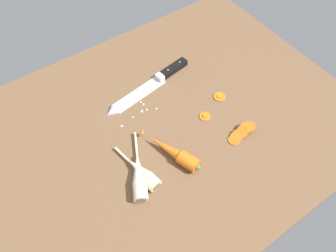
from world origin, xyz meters
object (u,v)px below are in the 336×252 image
object	(u,v)px
chefs_knife	(147,87)
parsnip_front	(139,176)
carrot_slice_stack	(241,133)
whole_carrot	(174,153)
parsnip_mid_left	(142,173)
carrot_slice_stray_near	(219,96)
carrot_slice_stray_mid	(205,116)

from	to	relation	value
chefs_knife	parsnip_front	distance (cm)	33.68
parsnip_front	carrot_slice_stack	distance (cm)	33.62
parsnip_front	chefs_knife	bearing A→B (deg)	53.72
chefs_knife	whole_carrot	xyz separation A→B (cm)	(-7.71, -26.75, 1.45)
parsnip_mid_left	carrot_slice_stack	bearing A→B (deg)	-9.30
parsnip_mid_left	carrot_slice_stray_near	world-z (taller)	parsnip_mid_left
whole_carrot	carrot_slice_stack	xyz separation A→B (cm)	(21.03, -5.42, -1.03)
parsnip_mid_left	carrot_slice_stray_near	distance (cm)	37.67
carrot_slice_stray_near	whole_carrot	bearing A→B (deg)	-158.90
chefs_knife	parsnip_mid_left	distance (cm)	32.79
parsnip_mid_left	carrot_slice_stack	xyz separation A→B (cm)	(31.96, -5.23, -0.91)
whole_carrot	carrot_slice_stray_mid	size ratio (longest dim) A/B	5.72
whole_carrot	carrot_slice_stack	world-z (taller)	whole_carrot
carrot_slice_stray_near	carrot_slice_stray_mid	distance (cm)	9.70
chefs_knife	carrot_slice_stack	world-z (taller)	carrot_slice_stack
carrot_slice_stray_mid	carrot_slice_stray_near	bearing A→B (deg)	21.75
whole_carrot	carrot_slice_stray_near	size ratio (longest dim) A/B	5.02
chefs_knife	parsnip_front	size ratio (longest dim) A/B	1.68
parsnip_front	carrot_slice_stack	bearing A→B (deg)	-8.62
parsnip_front	parsnip_mid_left	world-z (taller)	same
carrot_slice_stack	carrot_slice_stray_near	world-z (taller)	carrot_slice_stack
chefs_knife	carrot_slice_stray_near	xyz separation A→B (cm)	(17.64, -16.96, -0.29)
chefs_knife	parsnip_mid_left	xyz separation A→B (cm)	(-18.65, -26.94, 1.33)
carrot_slice_stray_near	carrot_slice_stack	bearing A→B (deg)	-105.90
parsnip_front	carrot_slice_stack	world-z (taller)	parsnip_front
chefs_knife	carrot_slice_stray_mid	xyz separation A→B (cm)	(8.64, -20.56, -0.29)
carrot_slice_stack	carrot_slice_stray_mid	distance (cm)	12.54
chefs_knife	parsnip_mid_left	bearing A→B (deg)	-124.69
chefs_knife	carrot_slice_stack	bearing A→B (deg)	-67.52
chefs_knife	carrot_slice_stray_mid	size ratio (longest dim) A/B	9.98
whole_carrot	carrot_slice_stray_mid	bearing A→B (deg)	20.75
carrot_slice_stray_near	carrot_slice_stray_mid	size ratio (longest dim) A/B	1.14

